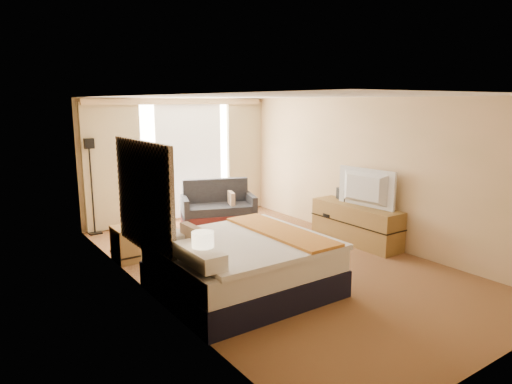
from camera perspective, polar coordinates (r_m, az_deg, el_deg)
floor at (r=7.38m, az=2.42°, el=-8.75°), size 4.20×7.00×0.02m
ceiling at (r=6.94m, az=2.60°, el=11.86°), size 4.20×7.00×0.02m
wall_back at (r=10.02m, az=-9.76°, el=4.07°), size 4.20×0.02×2.60m
wall_front at (r=4.83m, az=28.69°, el=-4.86°), size 4.20×0.02×2.60m
wall_left at (r=6.03m, az=-13.57°, el=-0.79°), size 0.02×7.00×2.60m
wall_right at (r=8.47m, az=13.88°, el=2.61°), size 0.02×7.00×2.60m
headboard at (r=6.23m, az=-13.90°, el=-0.61°), size 0.06×1.85×1.50m
nightstand_left at (r=5.52m, az=-6.67°, el=-12.89°), size 0.45×0.52×0.55m
nightstand_right at (r=7.68m, az=-15.61°, el=-6.21°), size 0.45×0.52×0.55m
media_dresser at (r=8.47m, az=12.36°, el=-3.90°), size 0.50×1.80×0.70m
window at (r=10.10m, az=-8.41°, el=4.28°), size 2.30×0.02×2.30m
curtains at (r=9.91m, az=-9.52°, el=4.63°), size 4.12×0.19×2.56m
bed at (r=6.18m, az=-1.79°, el=-9.06°), size 2.14×1.96×1.04m
loveseat at (r=9.50m, az=-4.75°, el=-2.29°), size 1.66×1.25×0.93m
floor_lamp at (r=9.19m, az=-20.00°, el=2.96°), size 0.23×0.23×1.85m
desk_chair at (r=8.76m, az=9.87°, el=-2.92°), size 0.45×0.45×0.91m
lamp_left at (r=5.22m, az=-6.66°, el=-6.25°), size 0.25×0.25×0.53m
lamp_right at (r=7.53m, az=-15.63°, el=-1.13°), size 0.25×0.25×0.54m
tissue_box at (r=5.45m, az=-6.81°, el=-9.40°), size 0.16×0.16×0.12m
telephone at (r=7.60m, az=-15.05°, el=-3.90°), size 0.21×0.16×0.08m
television at (r=8.18m, az=13.13°, el=0.47°), size 0.25×1.18×0.67m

